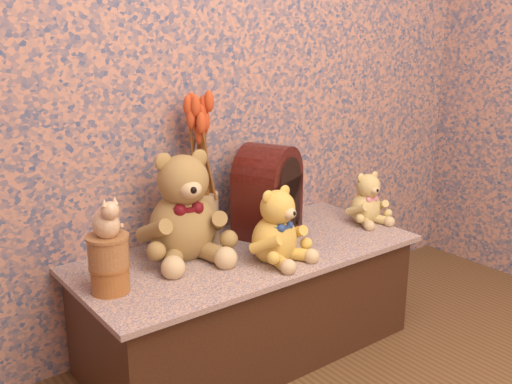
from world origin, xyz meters
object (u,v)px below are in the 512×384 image
teddy_medium (275,221)px  ceramic_vase (203,217)px  cathedral_radio (268,189)px  cat_figurine (106,216)px  teddy_small (366,195)px  biscuit_tin_lower (110,279)px  teddy_large (182,200)px

teddy_medium → ceramic_vase: 0.33m
cathedral_radio → cat_figurine: bearing=165.2°
teddy_small → biscuit_tin_lower: teddy_small is taller
cathedral_radio → biscuit_tin_lower: bearing=165.2°
teddy_large → cathedral_radio: size_ratio=1.15×
teddy_large → biscuit_tin_lower: bearing=-148.0°
teddy_medium → teddy_small: (0.57, 0.09, -0.03)m
teddy_small → cat_figurine: size_ratio=1.74×
teddy_large → teddy_small: bearing=2.0°
teddy_medium → cathedral_radio: (0.15, 0.23, 0.04)m
teddy_small → cathedral_radio: size_ratio=0.64×
teddy_small → biscuit_tin_lower: (-1.15, 0.02, -0.07)m
biscuit_tin_lower → cat_figurine: (0.00, 0.00, 0.21)m
teddy_small → ceramic_vase: teddy_small is taller
teddy_large → cathedral_radio: (0.39, 0.00, -0.03)m
teddy_medium → ceramic_vase: (-0.11, 0.31, -0.05)m
ceramic_vase → teddy_medium: bearing=-70.6°
ceramic_vase → biscuit_tin_lower: (-0.47, -0.20, -0.05)m
cathedral_radio → teddy_large: bearing=155.5°
teddy_medium → biscuit_tin_lower: bearing=159.1°
teddy_large → ceramic_vase: size_ratio=2.14×
teddy_large → cathedral_radio: teddy_large is taller
teddy_small → cat_figurine: 1.16m
teddy_medium → cathedral_radio: bearing=46.4°
teddy_large → teddy_small: 0.83m
teddy_medium → ceramic_vase: teddy_medium is taller
teddy_large → teddy_medium: 0.34m
biscuit_tin_lower → teddy_small: bearing=-0.8°
biscuit_tin_lower → cat_figurine: bearing=0.0°
cathedral_radio → cat_figurine: (-0.73, -0.13, 0.07)m
teddy_medium → ceramic_vase: bearing=98.8°
ceramic_vase → biscuit_tin_lower: ceramic_vase is taller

